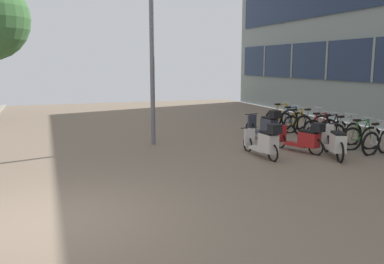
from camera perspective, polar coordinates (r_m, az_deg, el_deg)
The scene contains 15 objects.
ground at distance 7.29m, azimuth -7.43°, elevation -10.96°, with size 21.00×40.00×0.13m.
bicycle_rack_00 at distance 12.59m, azimuth 24.40°, elevation -1.29°, with size 1.34×0.48×0.97m.
bicycle_rack_01 at distance 13.05m, azimuth 22.39°, elevation -0.78°, with size 1.36×0.48×0.99m.
bicycle_rack_02 at distance 13.48m, azimuth 20.35°, elevation -0.30°, with size 1.40×0.48×1.02m.
bicycle_rack_03 at distance 13.99m, azimuth 18.72°, elevation 0.09°, with size 1.36×0.48×0.99m.
bicycle_rack_04 at distance 14.54m, azimuth 17.37°, elevation 0.46°, with size 1.32×0.48×0.95m.
bicycle_rack_05 at distance 15.12m, azimuth 16.28°, elevation 0.94°, with size 1.43×0.48×1.03m.
bicycle_rack_06 at distance 15.55m, azimuth 14.37°, elevation 1.16°, with size 1.30×0.48×0.95m.
bicycle_rack_07 at distance 16.18m, azimuth 13.58°, elevation 1.52°, with size 1.31×0.48×0.97m.
bicycle_rack_08 at distance 16.70m, azimuth 12.28°, elevation 1.88°, with size 1.46×0.48×1.03m.
scooter_near at distance 12.07m, azimuth 15.24°, elevation -0.83°, with size 0.85×1.69×0.92m.
scooter_mid at distance 11.64m, azimuth 19.19°, elevation -1.44°, with size 0.86×1.74×0.87m.
scooter_far at distance 13.74m, azimuth 10.19°, elevation 0.82°, with size 0.57×1.84×1.06m.
scooter_extra at distance 11.15m, azimuth 10.08°, elevation -1.33°, with size 0.52×1.80×1.00m.
lamp_post at distance 12.79m, azimuth -5.59°, elevation 12.38°, with size 0.20×0.52×5.69m.
Camera 1 is at (0.04, -6.69, 2.52)m, focal length 38.48 mm.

